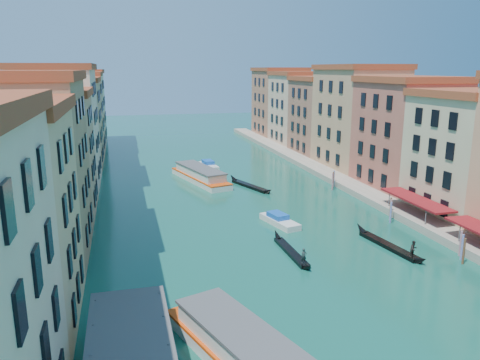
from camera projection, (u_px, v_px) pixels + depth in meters
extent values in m
cube|color=#9D7A54|center=(26.00, 170.00, 50.36)|extent=(12.00, 17.00, 19.00)
cube|color=#9C5022|center=(16.00, 75.00, 48.04)|extent=(12.80, 17.40, 1.00)
cube|color=tan|center=(48.00, 156.00, 65.26)|extent=(12.00, 14.00, 16.50)
cube|color=#9C5022|center=(41.00, 93.00, 63.23)|extent=(12.80, 14.40, 1.00)
cube|color=beige|center=(60.00, 130.00, 79.94)|extent=(12.00, 18.00, 20.00)
cube|color=#9C5022|center=(54.00, 67.00, 77.50)|extent=(12.80, 18.40, 1.00)
cube|color=tan|center=(70.00, 126.00, 96.26)|extent=(12.00, 16.00, 17.50)
cube|color=#9C5022|center=(66.00, 80.00, 94.11)|extent=(12.80, 16.40, 1.00)
cube|color=tan|center=(76.00, 116.00, 110.75)|extent=(12.00, 15.00, 18.50)
cube|color=#9C5022|center=(73.00, 74.00, 108.49)|extent=(12.80, 15.40, 1.00)
cube|color=beige|center=(81.00, 109.00, 125.78)|extent=(12.00, 17.00, 19.00)
cube|color=#9C5022|center=(78.00, 71.00, 123.46)|extent=(12.80, 17.40, 1.00)
cube|color=#C7B185|center=(470.00, 159.00, 63.57)|extent=(12.00, 14.00, 16.50)
cube|color=#9C5022|center=(477.00, 93.00, 61.54)|extent=(12.80, 14.40, 1.00)
cube|color=#B15744|center=(406.00, 138.00, 77.54)|extent=(12.00, 16.00, 18.00)
cube|color=#9C5022|center=(411.00, 79.00, 75.33)|extent=(12.80, 16.40, 1.00)
cube|color=tan|center=(357.00, 121.00, 93.34)|extent=(12.00, 18.00, 20.00)
cube|color=#9C5022|center=(360.00, 67.00, 90.90)|extent=(12.80, 18.40, 1.00)
cube|color=#985E47|center=(323.00, 119.00, 109.18)|extent=(12.00, 15.00, 17.50)
cube|color=#9C5022|center=(324.00, 78.00, 107.03)|extent=(12.80, 15.40, 1.00)
cube|color=tan|center=(299.00, 111.00, 123.68)|extent=(12.00, 16.00, 18.50)
cube|color=#9C5022|center=(300.00, 73.00, 121.41)|extent=(12.80, 16.40, 1.00)
cube|color=#A86548|center=(279.00, 105.00, 139.12)|extent=(12.00, 17.00, 19.50)
cube|color=#9C5022|center=(279.00, 69.00, 136.74)|extent=(12.80, 17.40, 1.00)
cube|color=gray|center=(331.00, 176.00, 87.97)|extent=(4.00, 140.00, 1.00)
cylinder|color=#545456|center=(459.00, 237.00, 53.13)|extent=(0.12, 0.12, 3.00)
cube|color=maroon|center=(416.00, 200.00, 62.93)|extent=(3.20, 12.60, 0.25)
cylinder|color=#545456|center=(425.00, 221.00, 58.98)|extent=(0.12, 0.12, 3.00)
cylinder|color=#545456|center=(389.00, 203.00, 66.90)|extent=(0.12, 0.12, 3.00)
cube|color=#545456|center=(130.00, 352.00, 28.22)|extent=(5.40, 16.40, 0.30)
cylinder|color=brown|center=(464.00, 253.00, 49.24)|extent=(0.24, 0.24, 3.20)
cylinder|color=brown|center=(462.00, 249.00, 50.32)|extent=(0.24, 0.24, 3.20)
cylinder|color=brown|center=(460.00, 245.00, 51.41)|extent=(0.24, 0.24, 3.20)
cylinder|color=brown|center=(391.00, 214.00, 62.44)|extent=(0.24, 0.24, 3.20)
cylinder|color=brown|center=(391.00, 211.00, 63.52)|extent=(0.24, 0.24, 3.20)
cylinder|color=brown|center=(390.00, 209.00, 64.61)|extent=(0.24, 0.24, 3.20)
cylinder|color=brown|center=(332.00, 183.00, 79.41)|extent=(0.24, 0.24, 3.20)
cylinder|color=brown|center=(333.00, 181.00, 80.49)|extent=(0.24, 0.24, 3.20)
cylinder|color=brown|center=(334.00, 180.00, 81.58)|extent=(0.24, 0.24, 3.20)
cylinder|color=brown|center=(93.00, 352.00, 31.90)|extent=(0.24, 0.24, 3.20)
cube|color=white|center=(252.00, 351.00, 31.34)|extent=(8.31, 15.04, 1.47)
cube|color=#545456|center=(252.00, 339.00, 31.14)|extent=(8.72, 15.57, 0.23)
cube|color=#EE4A0E|center=(252.00, 360.00, 31.50)|extent=(10.00, 18.67, 0.23)
cube|color=white|center=(200.00, 178.00, 85.75)|extent=(8.55, 18.24, 1.07)
cube|color=white|center=(200.00, 172.00, 85.48)|extent=(7.18, 14.69, 1.43)
cube|color=#545456|center=(200.00, 168.00, 85.29)|extent=(7.56, 15.19, 0.22)
cube|color=#EE4A0E|center=(200.00, 176.00, 85.64)|extent=(8.59, 18.26, 0.22)
cube|color=black|center=(291.00, 252.00, 52.20)|extent=(1.18, 8.53, 0.43)
cone|color=black|center=(277.00, 235.00, 56.55)|extent=(0.88, 1.91, 1.59)
cone|color=black|center=(308.00, 267.00, 47.70)|extent=(0.88, 1.59, 1.40)
imported|color=#253332|center=(304.00, 256.00, 48.60)|extent=(0.60, 0.40, 1.63)
cube|color=black|center=(388.00, 246.00, 54.01)|extent=(2.47, 9.50, 0.47)
cone|color=black|center=(361.00, 229.00, 58.63)|extent=(1.23, 2.22, 1.76)
cone|color=black|center=(422.00, 260.00, 49.23)|extent=(1.18, 1.86, 1.55)
imported|color=#2C2624|center=(414.00, 249.00, 50.17)|extent=(0.97, 0.80, 1.81)
cube|color=black|center=(250.00, 186.00, 81.39)|extent=(4.43, 9.59, 0.49)
cone|color=black|center=(233.00, 178.00, 85.66)|extent=(1.66, 2.38, 1.82)
cone|color=black|center=(269.00, 191.00, 76.95)|extent=(1.53, 2.03, 1.60)
cube|color=silver|center=(280.00, 222.00, 62.03)|extent=(3.80, 7.26, 0.79)
cube|color=blue|center=(278.00, 216.00, 62.29)|extent=(2.45, 3.32, 0.69)
cube|color=silver|center=(209.00, 166.00, 97.11)|extent=(3.08, 7.77, 0.87)
cube|color=blue|center=(208.00, 162.00, 97.43)|extent=(2.24, 3.42, 0.76)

